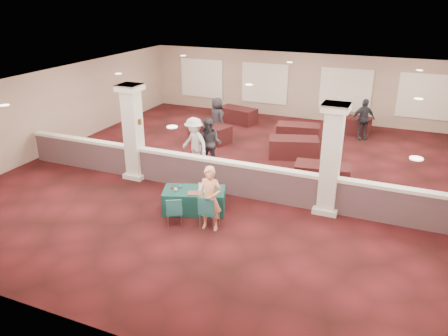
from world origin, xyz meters
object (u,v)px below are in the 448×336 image
at_px(far_table_front_right, 322,175).
at_px(far_table_back_center, 298,133).
at_px(conf_chair_side, 174,210).
at_px(far_table_back_left, 238,115).
at_px(near_table, 194,201).
at_px(conf_chair_main, 208,210).
at_px(far_table_front_left, 210,133).
at_px(attendee_b, 194,143).
at_px(far_table_back_right, 349,125).
at_px(attendee_c, 363,119).
at_px(attendee_d, 217,118).
at_px(far_table_front_center, 293,148).
at_px(attendee_a, 210,144).
at_px(woman, 210,199).

distance_m(far_table_front_right, far_table_back_center, 4.53).
xyz_separation_m(conf_chair_side, far_table_back_left, (-2.06, 10.03, -0.15)).
height_order(near_table, far_table_front_right, far_table_front_right).
xyz_separation_m(conf_chair_main, conf_chair_side, (-0.88, -0.28, -0.05)).
height_order(far_table_front_left, attendee_b, attendee_b).
xyz_separation_m(far_table_back_left, far_table_back_right, (5.19, 0.47, 0.00)).
bearing_deg(attendee_c, far_table_back_center, 176.02).
xyz_separation_m(conf_chair_main, far_table_back_right, (2.25, 10.22, -0.20)).
bearing_deg(far_table_front_right, conf_chair_side, -126.00).
distance_m(far_table_back_left, attendee_b, 6.09).
distance_m(far_table_front_left, far_table_front_right, 5.93).
relative_size(far_table_back_center, attendee_d, 1.01).
bearing_deg(conf_chair_main, conf_chair_side, -162.27).
relative_size(conf_chair_main, attendee_b, 0.51).
bearing_deg(conf_chair_main, far_table_front_center, 83.40).
distance_m(near_table, attendee_a, 3.39).
distance_m(far_table_back_right, attendee_d, 6.00).
xyz_separation_m(near_table, attendee_c, (3.67, 8.76, 0.54)).
height_order(conf_chair_side, far_table_back_center, conf_chair_side).
distance_m(conf_chair_main, far_table_back_left, 10.19).
distance_m(conf_chair_side, far_table_front_right, 5.33).
bearing_deg(far_table_back_right, attendee_d, -149.95).
xyz_separation_m(far_table_front_left, attendee_d, (0.11, 0.50, 0.53)).
distance_m(far_table_front_left, attendee_d, 0.73).
height_order(far_table_back_center, attendee_c, attendee_c).
xyz_separation_m(far_table_back_left, attendee_c, (5.83, -0.27, 0.52)).
bearing_deg(near_table, conf_chair_main, -62.52).
bearing_deg(woman, far_table_back_left, 103.03).
bearing_deg(attendee_a, far_table_front_right, -4.60).
bearing_deg(woman, far_table_back_right, 73.79).
bearing_deg(attendee_d, near_table, 141.26).
bearing_deg(attendee_b, conf_chair_main, -34.75).
xyz_separation_m(conf_chair_main, far_table_back_center, (0.42, 8.17, -0.20)).
bearing_deg(far_table_front_left, conf_chair_main, -65.75).
xyz_separation_m(far_table_back_left, far_table_back_center, (3.36, -1.58, -0.00)).
distance_m(conf_chair_side, attendee_a, 4.32).
bearing_deg(attendee_c, conf_chair_main, -139.02).
xyz_separation_m(woman, far_table_back_right, (2.19, 10.21, -0.53)).
xyz_separation_m(near_table, far_table_back_left, (-2.16, 9.02, 0.03)).
height_order(near_table, far_table_back_left, far_table_back_left).
bearing_deg(attendee_d, far_table_back_right, -116.89).
height_order(conf_chair_main, far_table_front_left, conf_chair_main).
relative_size(far_table_front_left, attendee_d, 1.00).
xyz_separation_m(far_table_front_right, attendee_c, (0.64, 5.46, 0.52)).
height_order(far_table_back_left, far_table_back_right, far_table_back_right).
xyz_separation_m(far_table_back_center, attendee_c, (2.47, 1.32, 0.52)).
distance_m(conf_chair_main, attendee_b, 4.37).
xyz_separation_m(near_table, far_table_front_right, (3.03, 3.30, 0.02)).
xyz_separation_m(far_table_back_right, attendee_c, (0.64, -0.73, 0.51)).
bearing_deg(far_table_back_center, far_table_back_right, 48.28).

